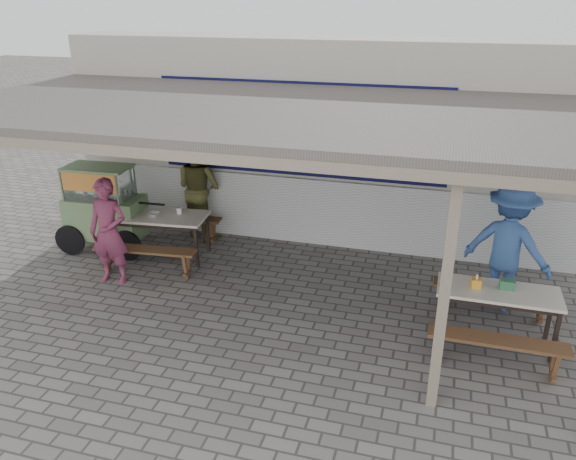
# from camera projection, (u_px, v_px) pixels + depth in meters

# --- Properties ---
(ground) EXTENTS (60.00, 60.00, 0.00)m
(ground) POSITION_uv_depth(u_px,v_px,m) (256.00, 328.00, 7.57)
(ground) COLOR slate
(ground) RESTS_ON ground
(back_wall) EXTENTS (9.00, 1.28, 3.50)m
(back_wall) POSITION_uv_depth(u_px,v_px,m) (318.00, 141.00, 10.08)
(back_wall) COLOR #B4B1A2
(back_wall) RESTS_ON ground
(warung_roof) EXTENTS (9.00, 4.21, 2.81)m
(warung_roof) POSITION_uv_depth(u_px,v_px,m) (275.00, 114.00, 7.31)
(warung_roof) COLOR #534A47
(warung_roof) RESTS_ON ground
(table_left) EXTENTS (1.62, 0.90, 0.75)m
(table_left) POSITION_uv_depth(u_px,v_px,m) (160.00, 219.00, 9.41)
(table_left) COLOR silver
(table_left) RESTS_ON ground
(bench_left_street) EXTENTS (1.67, 0.45, 0.45)m
(bench_left_street) POSITION_uv_depth(u_px,v_px,m) (146.00, 255.00, 8.91)
(bench_left_street) COLOR brown
(bench_left_street) RESTS_ON ground
(bench_left_wall) EXTENTS (1.67, 0.45, 0.45)m
(bench_left_wall) POSITION_uv_depth(u_px,v_px,m) (176.00, 222.00, 10.18)
(bench_left_wall) COLOR brown
(bench_left_wall) RESTS_ON ground
(table_right) EXTENTS (1.49, 0.64, 0.75)m
(table_right) POSITION_uv_depth(u_px,v_px,m) (498.00, 296.00, 7.03)
(table_right) COLOR silver
(table_right) RESTS_ON ground
(bench_right_street) EXTENTS (1.59, 0.29, 0.45)m
(bench_right_street) POSITION_uv_depth(u_px,v_px,m) (497.00, 347.00, 6.58)
(bench_right_street) COLOR brown
(bench_right_street) RESTS_ON ground
(bench_right_wall) EXTENTS (1.59, 0.29, 0.45)m
(bench_right_wall) POSITION_uv_depth(u_px,v_px,m) (492.00, 294.00, 7.73)
(bench_right_wall) COLOR brown
(bench_right_wall) RESTS_ON ground
(vendor_cart) EXTENTS (1.88, 0.82, 1.51)m
(vendor_cart) POSITION_uv_depth(u_px,v_px,m) (104.00, 205.00, 9.62)
(vendor_cart) COLOR #738E5E
(vendor_cart) RESTS_ON ground
(patron_street_side) EXTENTS (0.63, 0.42, 1.67)m
(patron_street_side) POSITION_uv_depth(u_px,v_px,m) (109.00, 232.00, 8.50)
(patron_street_side) COLOR #772E4A
(patron_street_side) RESTS_ON ground
(patron_wall_side) EXTENTS (1.09, 0.98, 1.85)m
(patron_wall_side) POSITION_uv_depth(u_px,v_px,m) (199.00, 188.00, 10.15)
(patron_wall_side) COLOR #4E4C26
(patron_wall_side) RESTS_ON ground
(patron_right_table) EXTENTS (1.39, 1.10, 1.88)m
(patron_right_table) POSITION_uv_depth(u_px,v_px,m) (508.00, 246.00, 7.76)
(patron_right_table) COLOR #385C9F
(patron_right_table) RESTS_ON ground
(tissue_box) EXTENTS (0.13, 0.13, 0.12)m
(tissue_box) POSITION_uv_depth(u_px,v_px,m) (476.00, 283.00, 7.06)
(tissue_box) COLOR orange
(tissue_box) RESTS_ON table_right
(donation_box) EXTENTS (0.18, 0.12, 0.12)m
(donation_box) POSITION_uv_depth(u_px,v_px,m) (507.00, 284.00, 7.01)
(donation_box) COLOR #316E44
(donation_box) RESTS_ON table_right
(condiment_jar) EXTENTS (0.09, 0.09, 0.10)m
(condiment_jar) POSITION_uv_depth(u_px,v_px,m) (179.00, 211.00, 9.44)
(condiment_jar) COLOR silver
(condiment_jar) RESTS_ON table_left
(condiment_bowl) EXTENTS (0.20, 0.20, 0.05)m
(condiment_bowl) POSITION_uv_depth(u_px,v_px,m) (154.00, 214.00, 9.36)
(condiment_bowl) COLOR white
(condiment_bowl) RESTS_ON table_left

